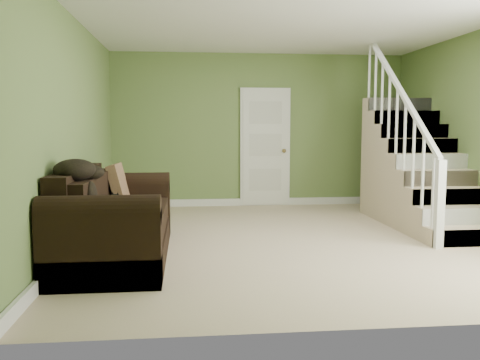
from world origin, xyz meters
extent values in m
cube|color=tan|center=(0.00, 0.00, 0.00)|extent=(5.00, 5.50, 0.01)
cube|color=white|center=(0.00, 0.00, 2.60)|extent=(5.00, 5.50, 0.01)
cube|color=olive|center=(0.00, 2.75, 1.30)|extent=(5.00, 0.04, 2.60)
cube|color=olive|center=(0.00, -2.75, 1.30)|extent=(5.00, 0.04, 2.60)
cube|color=olive|center=(-2.50, 0.00, 1.30)|extent=(0.04, 5.50, 2.60)
cube|color=white|center=(0.00, 2.72, 0.06)|extent=(5.00, 0.04, 0.12)
cube|color=white|center=(-2.47, 0.00, 0.06)|extent=(0.04, 5.50, 0.12)
cube|color=white|center=(0.10, 2.71, 1.01)|extent=(0.86, 0.05, 2.02)
cube|color=white|center=(0.10, 2.69, 1.00)|extent=(0.78, 0.04, 1.96)
sphere|color=olive|center=(0.42, 2.65, 0.95)|extent=(0.07, 0.07, 0.07)
cube|color=tan|center=(2.00, -0.46, 0.10)|extent=(1.00, 0.27, 0.20)
cylinder|color=white|center=(1.55, -0.46, 0.65)|extent=(0.04, 0.04, 0.90)
cube|color=tan|center=(2.00, -0.19, 0.20)|extent=(1.00, 0.27, 0.40)
cylinder|color=white|center=(1.55, -0.19, 0.85)|extent=(0.04, 0.04, 0.90)
cube|color=tan|center=(2.00, 0.08, 0.30)|extent=(1.00, 0.27, 0.60)
cylinder|color=white|center=(1.55, 0.08, 1.05)|extent=(0.04, 0.04, 0.90)
cube|color=tan|center=(2.00, 0.35, 0.40)|extent=(1.00, 0.27, 0.80)
cylinder|color=white|center=(1.55, 0.35, 1.25)|extent=(0.04, 0.04, 0.90)
cube|color=tan|center=(2.00, 0.62, 0.50)|extent=(1.00, 0.27, 1.00)
cylinder|color=white|center=(1.55, 0.62, 1.45)|extent=(0.04, 0.04, 0.90)
cube|color=tan|center=(2.00, 0.89, 0.60)|extent=(1.00, 0.27, 1.20)
cylinder|color=white|center=(1.55, 0.89, 1.65)|extent=(0.04, 0.04, 0.90)
cube|color=tan|center=(2.00, 1.16, 0.70)|extent=(1.00, 0.27, 1.40)
cylinder|color=white|center=(1.55, 1.16, 1.85)|extent=(0.04, 0.04, 0.90)
cube|color=tan|center=(2.00, 1.43, 0.80)|extent=(1.00, 0.27, 1.60)
cylinder|color=white|center=(1.55, 1.43, 2.05)|extent=(0.04, 0.04, 0.90)
cube|color=tan|center=(2.00, 1.70, 0.90)|extent=(1.00, 0.27, 1.80)
cylinder|color=white|center=(1.55, 1.70, 2.25)|extent=(0.04, 0.04, 0.90)
cube|color=white|center=(1.55, -0.62, 0.50)|extent=(0.09, 0.09, 1.00)
cube|color=white|center=(1.55, 0.62, 1.90)|extent=(0.06, 2.46, 1.84)
cube|color=black|center=(-1.97, -0.63, 0.13)|extent=(1.01, 2.35, 0.27)
cube|color=black|center=(-1.86, -0.63, 0.38)|extent=(0.77, 1.77, 0.23)
cube|color=black|center=(-1.97, -1.67, 0.33)|extent=(1.01, 0.27, 0.66)
cube|color=black|center=(-1.97, 0.41, 0.33)|extent=(1.01, 0.27, 0.66)
cylinder|color=black|center=(-1.97, -1.67, 0.66)|extent=(1.01, 0.27, 0.27)
cylinder|color=black|center=(-1.97, 0.41, 0.66)|extent=(1.01, 0.27, 0.27)
cube|color=black|center=(-2.37, -0.63, 0.59)|extent=(0.21, 1.81, 0.67)
cube|color=black|center=(-2.20, -0.63, 0.68)|extent=(0.15, 1.75, 0.37)
cube|color=black|center=(-2.25, 1.06, 0.29)|extent=(0.50, 0.50, 0.59)
cylinder|color=white|center=(-2.33, 1.01, 0.69)|extent=(0.06, 0.06, 0.20)
cylinder|color=#283B9D|center=(-2.33, 1.01, 0.69)|extent=(0.07, 0.07, 0.05)
cylinder|color=white|center=(-2.33, 1.01, 0.80)|extent=(0.03, 0.03, 0.03)
cylinder|color=white|center=(-2.18, 1.04, 0.69)|extent=(0.06, 0.06, 0.20)
cylinder|color=#283B9D|center=(-2.18, 1.04, 0.69)|extent=(0.07, 0.07, 0.05)
cylinder|color=white|center=(-2.18, 1.04, 0.80)|extent=(0.03, 0.03, 0.03)
cylinder|color=white|center=(-2.25, 1.16, 0.69)|extent=(0.06, 0.06, 0.20)
cylinder|color=#283B9D|center=(-2.25, 1.16, 0.69)|extent=(0.07, 0.07, 0.05)
cylinder|color=white|center=(-2.25, 1.16, 0.80)|extent=(0.03, 0.03, 0.03)
ellipsoid|color=black|center=(-1.92, -0.62, 0.58)|extent=(0.26, 0.32, 0.15)
ellipsoid|color=white|center=(-1.92, -0.69, 0.55)|extent=(0.13, 0.14, 0.08)
sphere|color=black|center=(-1.92, -0.77, 0.63)|extent=(0.14, 0.14, 0.10)
ellipsoid|color=white|center=(-1.92, -0.81, 0.61)|extent=(0.07, 0.06, 0.05)
cone|color=black|center=(-1.94, -0.76, 0.69)|extent=(0.05, 0.05, 0.05)
cone|color=black|center=(-1.89, -0.76, 0.69)|extent=(0.05, 0.05, 0.05)
cylinder|color=black|center=(-1.84, -0.51, 0.52)|extent=(0.06, 0.22, 0.03)
ellipsoid|color=yellow|center=(-1.90, -0.79, 0.53)|extent=(0.06, 0.19, 0.05)
cube|color=#4A2D1D|center=(-2.05, 0.09, 0.70)|extent=(0.24, 0.46, 0.46)
ellipsoid|color=black|center=(-2.28, -1.10, 0.96)|extent=(0.40, 0.51, 0.20)
camera|label=1|loc=(-1.24, -5.94, 1.36)|focal=38.00mm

